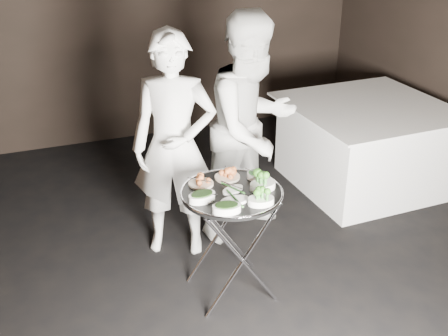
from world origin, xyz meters
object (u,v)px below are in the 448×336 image
object	(u,v)px
waiter_right	(252,127)
dining_table	(365,145)
serving_tray	(232,193)
tray_stand	(231,238)
waiter_left	(174,147)

from	to	relation	value
waiter_right	dining_table	xyz separation A→B (m)	(1.40, 0.38, -0.53)
waiter_right	serving_tray	bearing A→B (deg)	-142.00
tray_stand	waiter_right	distance (m)	1.03
tray_stand	serving_tray	xyz separation A→B (m)	(-0.00, -0.00, 0.37)
tray_stand	waiter_left	world-z (taller)	waiter_left
waiter_left	waiter_right	world-z (taller)	waiter_right
waiter_right	dining_table	distance (m)	1.54
waiter_right	dining_table	size ratio (longest dim) A/B	1.29
dining_table	serving_tray	bearing A→B (deg)	-148.70
tray_stand	waiter_left	size ratio (longest dim) A/B	0.45
serving_tray	waiter_left	distance (m)	0.74
waiter_right	dining_table	world-z (taller)	waiter_right
tray_stand	waiter_right	bearing A→B (deg)	57.81
serving_tray	waiter_left	xyz separation A→B (m)	(-0.20, 0.71, 0.08)
waiter_right	tray_stand	bearing A→B (deg)	-142.00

